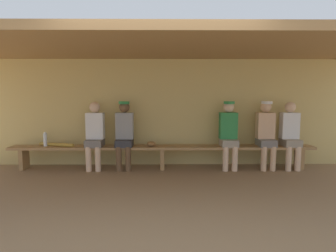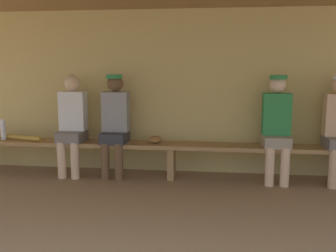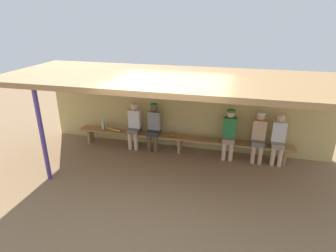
# 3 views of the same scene
# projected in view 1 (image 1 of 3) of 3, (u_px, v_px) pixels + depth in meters

# --- Properties ---
(ground_plane) EXTENTS (24.00, 24.00, 0.00)m
(ground_plane) POSITION_uv_depth(u_px,v_px,m) (161.00, 197.00, 4.08)
(ground_plane) COLOR #8C6D4C
(back_wall) EXTENTS (8.00, 0.20, 2.20)m
(back_wall) POSITION_uv_depth(u_px,v_px,m) (162.00, 112.00, 5.94)
(back_wall) COLOR tan
(back_wall) RESTS_ON ground
(dugout_roof) EXTENTS (8.00, 2.80, 0.12)m
(dugout_roof) POSITION_uv_depth(u_px,v_px,m) (161.00, 46.00, 4.52)
(dugout_roof) COLOR #9E7547
(dugout_roof) RESTS_ON back_wall
(bench) EXTENTS (6.00, 0.36, 0.46)m
(bench) POSITION_uv_depth(u_px,v_px,m) (162.00, 150.00, 5.58)
(bench) COLOR #9E7547
(bench) RESTS_ON ground
(player_with_sunglasses) EXTENTS (0.34, 0.42, 1.34)m
(player_with_sunglasses) POSITION_uv_depth(u_px,v_px,m) (266.00, 132.00, 5.56)
(player_with_sunglasses) COLOR slate
(player_with_sunglasses) RESTS_ON ground
(player_rightmost) EXTENTS (0.34, 0.42, 1.34)m
(player_rightmost) POSITION_uv_depth(u_px,v_px,m) (290.00, 132.00, 5.57)
(player_rightmost) COLOR gray
(player_rightmost) RESTS_ON ground
(player_shirtless_tan) EXTENTS (0.34, 0.42, 1.34)m
(player_shirtless_tan) POSITION_uv_depth(u_px,v_px,m) (124.00, 132.00, 5.53)
(player_shirtless_tan) COLOR #333338
(player_shirtless_tan) RESTS_ON ground
(player_near_post) EXTENTS (0.34, 0.42, 1.34)m
(player_near_post) POSITION_uv_depth(u_px,v_px,m) (95.00, 133.00, 5.53)
(player_near_post) COLOR slate
(player_near_post) RESTS_ON ground
(player_in_blue) EXTENTS (0.34, 0.42, 1.34)m
(player_in_blue) POSITION_uv_depth(u_px,v_px,m) (229.00, 132.00, 5.55)
(player_in_blue) COLOR gray
(player_in_blue) RESTS_ON ground
(water_bottle_blue) EXTENTS (0.07, 0.07, 0.28)m
(water_bottle_blue) POSITION_uv_depth(u_px,v_px,m) (45.00, 140.00, 5.53)
(water_bottle_blue) COLOR silver
(water_bottle_blue) RESTS_ON bench
(baseball_glove_tan) EXTENTS (0.18, 0.24, 0.09)m
(baseball_glove_tan) POSITION_uv_depth(u_px,v_px,m) (151.00, 144.00, 5.58)
(baseball_glove_tan) COLOR olive
(baseball_glove_tan) RESTS_ON bench
(baseball_bat) EXTENTS (0.74, 0.26, 0.07)m
(baseball_bat) POSITION_uv_depth(u_px,v_px,m) (57.00, 145.00, 5.54)
(baseball_bat) COLOR #B28C33
(baseball_bat) RESTS_ON bench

